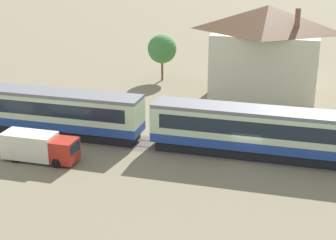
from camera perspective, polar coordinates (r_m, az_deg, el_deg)
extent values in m
plane|color=#7A7056|center=(44.27, 8.75, -4.19)|extent=(600.00, 600.00, 0.00)
cube|color=#234293|center=(44.24, 12.00, -2.60)|extent=(21.54, 3.05, 0.80)
cube|color=beige|center=(43.70, 12.14, -0.75)|extent=(21.54, 3.05, 2.24)
cube|color=#192330|center=(43.66, 12.15, -0.61)|extent=(19.82, 3.09, 1.25)
cube|color=slate|center=(43.28, 12.26, 0.82)|extent=(21.54, 2.86, 0.30)
cube|color=black|center=(44.55, 11.93, -3.60)|extent=(20.68, 2.62, 0.88)
cylinder|color=black|center=(44.80, 2.76, -3.05)|extent=(0.90, 0.18, 0.90)
cylinder|color=black|center=(46.10, 3.17, -2.39)|extent=(0.90, 0.18, 0.90)
cube|color=#234293|center=(50.77, -14.69, 0.10)|extent=(21.54, 3.05, 0.80)
cube|color=beige|center=(50.30, -14.83, 1.73)|extent=(21.54, 3.05, 2.24)
cube|color=#192330|center=(50.27, -14.84, 1.85)|extent=(19.82, 3.09, 1.25)
cube|color=slate|center=(49.94, -14.96, 3.12)|extent=(21.54, 2.86, 0.30)
cube|color=black|center=(51.05, -14.61, -0.79)|extent=(20.68, 2.62, 0.88)
cylinder|color=black|center=(47.36, -7.56, -1.93)|extent=(0.90, 0.18, 0.90)
cylinder|color=black|center=(48.59, -6.90, -1.33)|extent=(0.90, 0.18, 0.90)
cube|color=#665B51|center=(45.87, 1.53, -3.09)|extent=(145.22, 3.60, 0.01)
cube|color=#4C4238|center=(45.22, 1.31, -3.41)|extent=(145.22, 0.12, 0.04)
cube|color=#4C4238|center=(46.50, 1.75, -2.74)|extent=(145.22, 0.12, 0.04)
cube|color=beige|center=(61.20, 10.69, 6.11)|extent=(11.81, 8.29, 7.54)
pyramid|color=brown|center=(60.23, 11.01, 10.98)|extent=(12.76, 8.95, 2.98)
cube|color=brown|center=(58.38, 14.15, 10.64)|extent=(0.56, 0.56, 2.69)
cube|color=#B2281E|center=(43.13, -11.38, -3.34)|extent=(1.91, 2.04, 1.88)
cube|color=#192330|center=(42.57, -10.26, -3.03)|extent=(0.03, 1.70, 0.83)
cube|color=silver|center=(44.56, -15.05, -2.70)|extent=(4.45, 2.13, 2.15)
cylinder|color=black|center=(42.82, -12.26, -4.69)|extent=(0.80, 0.26, 0.80)
cylinder|color=black|center=(44.32, -11.15, -3.75)|extent=(0.80, 0.26, 0.80)
cylinder|color=black|center=(44.65, -16.61, -4.05)|extent=(0.80, 0.26, 0.80)
cylinder|color=black|center=(46.09, -15.40, -3.17)|extent=(0.80, 0.26, 0.80)
cylinder|color=brown|center=(67.30, -0.65, 5.69)|extent=(0.29, 0.29, 3.05)
sphere|color=#427F3D|center=(66.72, -0.66, 7.90)|extent=(3.74, 3.74, 3.74)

